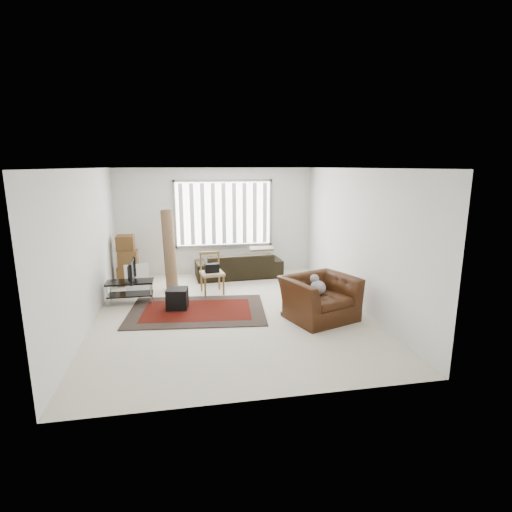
{
  "coord_description": "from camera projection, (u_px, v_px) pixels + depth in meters",
  "views": [
    {
      "loc": [
        -0.86,
        -7.2,
        2.74
      ],
      "look_at": [
        0.51,
        0.14,
        1.05
      ],
      "focal_mm": 28.0,
      "sensor_mm": 36.0,
      "label": 1
    }
  ],
  "objects": [
    {
      "name": "room",
      "position": [
        228.0,
        217.0,
        7.77
      ],
      "size": [
        6.0,
        6.02,
        2.71
      ],
      "color": "beige",
      "rests_on": "ground"
    },
    {
      "name": "persian_rug",
      "position": [
        197.0,
        311.0,
        7.69
      ],
      "size": [
        2.74,
        1.98,
        0.02
      ],
      "color": "black",
      "rests_on": "ground"
    },
    {
      "name": "tv_stand",
      "position": [
        130.0,
        287.0,
        8.09
      ],
      "size": [
        0.93,
        0.42,
        0.46
      ],
      "color": "black",
      "rests_on": "ground"
    },
    {
      "name": "tv",
      "position": [
        129.0,
        271.0,
        8.02
      ],
      "size": [
        0.1,
        0.75,
        0.43
      ],
      "primitive_type": "imported",
      "rotation": [
        0.0,
        0.0,
        1.57
      ],
      "color": "black",
      "rests_on": "tv_stand"
    },
    {
      "name": "subwoofer",
      "position": [
        177.0,
        298.0,
        7.77
      ],
      "size": [
        0.44,
        0.44,
        0.4
      ],
      "primitive_type": "cube",
      "rotation": [
        0.0,
        0.0,
        -0.13
      ],
      "color": "black",
      "rests_on": "persian_rug"
    },
    {
      "name": "moving_boxes",
      "position": [
        128.0,
        262.0,
        9.33
      ],
      "size": [
        0.48,
        0.44,
        1.17
      ],
      "color": "brown",
      "rests_on": "ground"
    },
    {
      "name": "white_flatpack",
      "position": [
        137.0,
        279.0,
        8.73
      ],
      "size": [
        0.55,
        0.33,
        0.65
      ],
      "primitive_type": "cube",
      "rotation": [
        -0.22,
        0.0,
        0.23
      ],
      "color": "silver",
      "rests_on": "ground"
    },
    {
      "name": "rolled_rug",
      "position": [
        169.0,
        249.0,
        9.05
      ],
      "size": [
        0.37,
        0.73,
        1.79
      ],
      "primitive_type": "cylinder",
      "rotation": [
        -0.25,
        0.0,
        0.16
      ],
      "color": "brown",
      "rests_on": "ground"
    },
    {
      "name": "sofa",
      "position": [
        239.0,
        261.0,
        10.01
      ],
      "size": [
        2.17,
        1.03,
        0.82
      ],
      "primitive_type": "imported",
      "rotation": [
        0.0,
        0.0,
        3.19
      ],
      "color": "black",
      "rests_on": "ground"
    },
    {
      "name": "side_chair",
      "position": [
        212.0,
        271.0,
        8.72
      ],
      "size": [
        0.54,
        0.54,
        0.89
      ],
      "rotation": [
        0.0,
        0.0,
        0.15
      ],
      "color": "#9C8D66",
      "rests_on": "ground"
    },
    {
      "name": "armchair",
      "position": [
        320.0,
        295.0,
        7.25
      ],
      "size": [
        1.48,
        1.38,
        0.89
      ],
      "rotation": [
        0.0,
        0.0,
        0.34
      ],
      "color": "#361A0B",
      "rests_on": "ground"
    }
  ]
}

